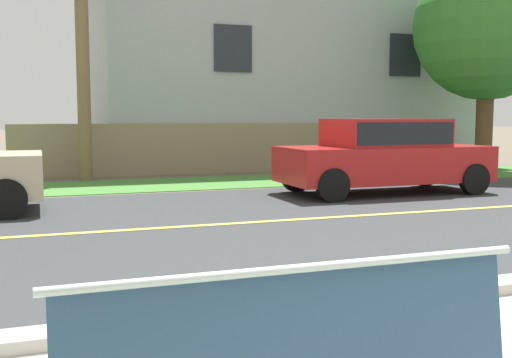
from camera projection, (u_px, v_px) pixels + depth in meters
The scene contains 9 objects.
ground_plane at pixel (184, 211), 10.26m from camera, with size 140.00×140.00×0.00m, color #665B4C.
curb_edge at pixel (342, 304), 4.97m from camera, with size 44.00×0.30×0.11m, color #ADA89E.
street_asphalt at pixel (208, 225), 8.86m from camera, with size 52.00×8.00×0.01m, color #383A3D.
road_centre_line at pixel (208, 225), 8.86m from camera, with size 48.00×0.14×0.01m, color #E0CC4C.
far_verge_grass at pixel (144, 185), 14.06m from camera, with size 48.00×2.80×0.02m, color #478438.
car_red_far at pixel (384, 152), 12.51m from camera, with size 4.30×1.86×1.54m.
shade_tree_left at pixel (494, 15), 16.77m from camera, with size 4.08×4.08×6.73m.
garden_wall at pixel (250, 148), 17.48m from camera, with size 13.00×0.36×1.40m, color gray.
house_across_street at pixel (282, 61), 20.96m from camera, with size 13.49×6.91×6.94m.
Camera 1 is at (-2.30, -1.96, 1.58)m, focal length 42.66 mm.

